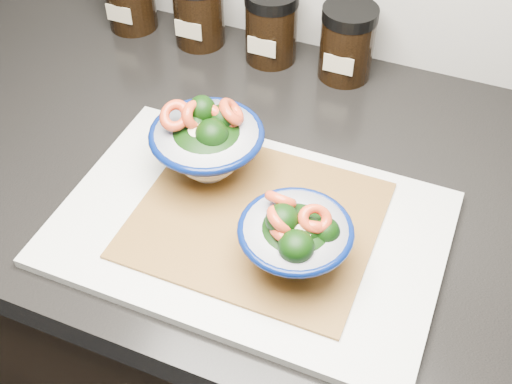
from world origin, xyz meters
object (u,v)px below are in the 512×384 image
at_px(cutting_board, 250,228).
at_px(spice_jar_d, 347,43).
at_px(bowl_right, 296,239).
at_px(spice_jar_c, 271,26).
at_px(spice_jar_b, 199,10).
at_px(bowl_left, 207,143).

bearing_deg(cutting_board, spice_jar_d, 88.42).
bearing_deg(spice_jar_d, bowl_right, -81.32).
bearing_deg(spice_jar_c, spice_jar_b, 180.00).
relative_size(cutting_board, bowl_right, 3.61).
height_order(bowl_left, spice_jar_b, bowl_left).
distance_m(spice_jar_c, spice_jar_d, 0.12).
xyz_separation_m(spice_jar_b, spice_jar_c, (0.12, 0.00, 0.00)).
height_order(bowl_right, spice_jar_b, spice_jar_b).
distance_m(cutting_board, bowl_left, 0.12).
xyz_separation_m(cutting_board, spice_jar_c, (-0.11, 0.35, 0.05)).
relative_size(spice_jar_b, spice_jar_c, 1.00).
height_order(spice_jar_b, spice_jar_d, same).
bearing_deg(cutting_board, bowl_right, -26.98).
height_order(bowl_left, spice_jar_c, bowl_left).
bearing_deg(spice_jar_b, spice_jar_c, 0.00).
height_order(bowl_left, spice_jar_d, bowl_left).
distance_m(cutting_board, bowl_right, 0.09).
distance_m(bowl_left, spice_jar_d, 0.30).
bearing_deg(spice_jar_d, bowl_left, -108.06).
xyz_separation_m(bowl_left, bowl_right, (0.15, -0.10, -0.01)).
bearing_deg(spice_jar_d, spice_jar_c, 180.00).
distance_m(cutting_board, spice_jar_c, 0.37).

